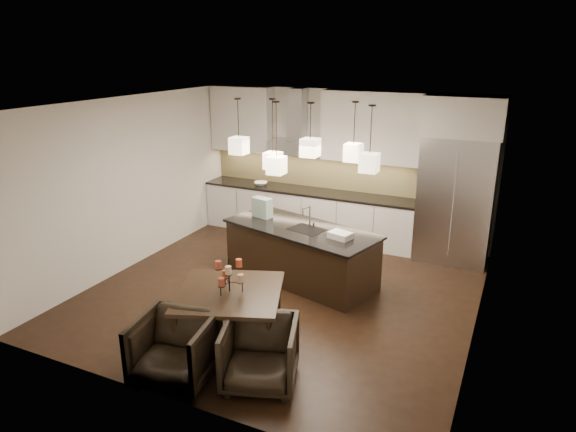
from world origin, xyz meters
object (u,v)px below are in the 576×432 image
at_px(dining_table, 231,318).
at_px(armchair_right, 260,354).
at_px(refrigerator, 456,200).
at_px(island_body, 301,255).
at_px(armchair_left, 175,349).

relative_size(dining_table, armchair_right, 1.52).
relative_size(refrigerator, armchair_right, 2.66).
bearing_deg(armchair_right, island_body, 85.60).
bearing_deg(island_body, armchair_right, -60.45).
distance_m(refrigerator, armchair_right, 4.73).
height_order(refrigerator, armchair_left, refrigerator).
bearing_deg(armchair_right, refrigerator, 54.39).
height_order(island_body, armchair_left, island_body).
height_order(dining_table, armchair_left, armchair_left).
bearing_deg(refrigerator, island_body, -137.76).
height_order(dining_table, armchair_right, same).
height_order(refrigerator, armchair_right, refrigerator).
xyz_separation_m(refrigerator, armchair_right, (-1.36, -4.48, -0.71)).
bearing_deg(dining_table, island_body, 68.79).
bearing_deg(armchair_right, armchair_left, -177.95).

